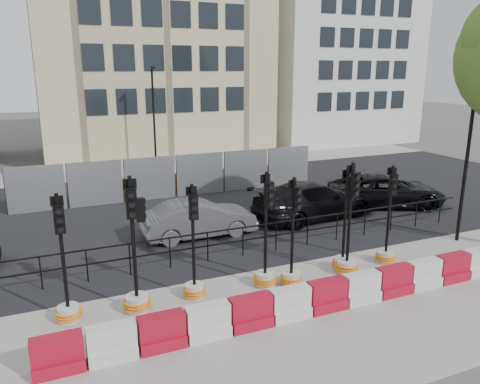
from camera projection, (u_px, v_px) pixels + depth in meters
name	position (u px, v px, depth m)	size (l,w,h in m)	color
ground	(259.00, 270.00, 14.05)	(120.00, 120.00, 0.00)	#51514C
sidewalk_near	(312.00, 317.00, 11.39)	(40.00, 6.00, 0.02)	gray
road	(189.00, 208.00, 20.26)	(40.00, 14.00, 0.03)	black
sidewalk_far	(144.00, 169.00, 28.24)	(40.00, 4.00, 0.02)	gray
building_cream	(148.00, 21.00, 32.01)	(15.00, 10.06, 18.00)	beige
building_white	(331.00, 41.00, 38.03)	(12.00, 9.06, 16.00)	silver
kerb_railing	(243.00, 236.00, 14.94)	(18.00, 0.04, 1.00)	black
heras_fencing	(182.00, 179.00, 22.85)	(14.33, 1.72, 2.00)	#96999E
lamp_post_far	(154.00, 116.00, 26.70)	(0.12, 0.56, 6.00)	black
lamp_post_near	(468.00, 150.00, 15.65)	(0.12, 0.56, 6.00)	black
barrier_row	(308.00, 300.00, 11.47)	(12.55, 0.50, 0.80)	#B70E27
traffic_signal_a	(67.00, 296.00, 11.08)	(0.63, 0.63, 3.18)	silver
traffic_signal_b	(136.00, 281.00, 11.49)	(0.68, 0.68, 3.47)	silver
traffic_signal_c	(194.00, 275.00, 12.24)	(0.61, 0.61, 3.10)	silver
traffic_signal_d	(266.00, 260.00, 12.86)	(0.64, 0.64, 3.26)	silver
traffic_signal_e	(292.00, 264.00, 12.93)	(0.61, 0.61, 3.11)	silver
traffic_signal_f	(344.00, 246.00, 13.93)	(0.62, 0.62, 3.15)	silver
traffic_signal_g	(348.00, 252.00, 13.67)	(0.66, 0.66, 3.35)	silver
traffic_signal_h	(387.00, 243.00, 14.45)	(0.61, 0.61, 3.10)	silver
car_b	(199.00, 219.00, 16.73)	(4.09, 1.43, 1.35)	#535459
car_c	(312.00, 200.00, 18.77)	(5.39, 2.78, 1.50)	black
car_d	(386.00, 190.00, 20.50)	(5.50, 4.15, 1.39)	black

